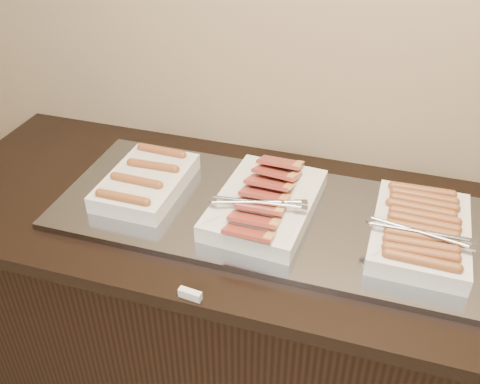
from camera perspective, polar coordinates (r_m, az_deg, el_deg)
name	(u,v)px	position (r m, az deg, el deg)	size (l,w,h in m)	color
counter	(265,323)	(1.84, 2.71, -13.81)	(2.06, 0.76, 0.90)	black
warming_tray	(266,214)	(1.53, 2.74, -2.33)	(1.20, 0.50, 0.02)	gray
dish_left	(146,181)	(1.62, -9.98, 1.15)	(0.22, 0.33, 0.07)	silver
dish_center	(265,202)	(1.50, 2.70, -1.13)	(0.29, 0.41, 0.09)	silver
dish_right	(420,230)	(1.48, 18.69, -3.88)	(0.27, 0.37, 0.08)	silver
label_holder	(190,294)	(1.29, -5.34, -10.82)	(0.06, 0.02, 0.02)	silver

